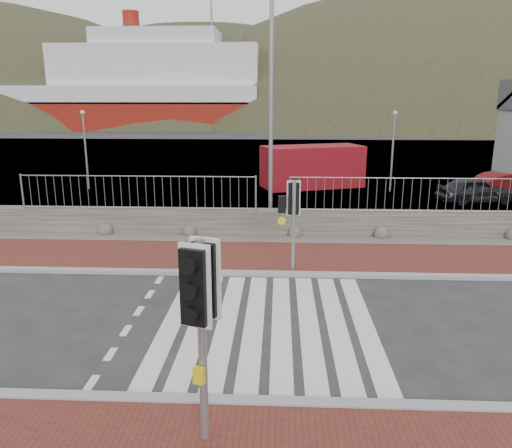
# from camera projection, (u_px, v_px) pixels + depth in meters

# --- Properties ---
(ground) EXTENTS (220.00, 220.00, 0.00)m
(ground) POSITION_uv_depth(u_px,v_px,m) (268.00, 323.00, 10.93)
(ground) COLOR #28282B
(ground) RESTS_ON ground
(sidewalk_far) EXTENTS (40.00, 3.00, 0.08)m
(sidewalk_far) POSITION_uv_depth(u_px,v_px,m) (271.00, 257.00, 15.28)
(sidewalk_far) COLOR brown
(sidewalk_far) RESTS_ON ground
(kerb_near) EXTENTS (40.00, 0.25, 0.12)m
(kerb_near) POSITION_uv_depth(u_px,v_px,m) (263.00, 403.00, 8.02)
(kerb_near) COLOR gray
(kerb_near) RESTS_ON ground
(kerb_far) EXTENTS (40.00, 0.25, 0.12)m
(kerb_far) POSITION_uv_depth(u_px,v_px,m) (270.00, 274.00, 13.82)
(kerb_far) COLOR gray
(kerb_far) RESTS_ON ground
(zebra_crossing) EXTENTS (4.62, 5.60, 0.01)m
(zebra_crossing) POSITION_uv_depth(u_px,v_px,m) (268.00, 323.00, 10.93)
(zebra_crossing) COLOR silver
(zebra_crossing) RESTS_ON ground
(gravel_strip) EXTENTS (40.00, 1.50, 0.06)m
(gravel_strip) POSITION_uv_depth(u_px,v_px,m) (272.00, 239.00, 17.21)
(gravel_strip) COLOR #59544C
(gravel_strip) RESTS_ON ground
(stone_wall) EXTENTS (40.00, 0.60, 0.90)m
(stone_wall) POSITION_uv_depth(u_px,v_px,m) (273.00, 222.00, 17.88)
(stone_wall) COLOR #48433B
(stone_wall) RESTS_ON ground
(railing) EXTENTS (18.07, 0.07, 1.22)m
(railing) POSITION_uv_depth(u_px,v_px,m) (273.00, 185.00, 17.40)
(railing) COLOR gray
(railing) RESTS_ON stone_wall
(quay) EXTENTS (120.00, 40.00, 0.50)m
(quay) POSITION_uv_depth(u_px,v_px,m) (277.00, 162.00, 37.92)
(quay) COLOR #4C4C4F
(quay) RESTS_ON ground
(water) EXTENTS (220.00, 50.00, 0.05)m
(water) POSITION_uv_depth(u_px,v_px,m) (278.00, 131.00, 71.78)
(water) COLOR #3F4C54
(water) RESTS_ON ground
(ferry) EXTENTS (50.00, 16.00, 20.00)m
(ferry) POSITION_uv_depth(u_px,v_px,m) (118.00, 92.00, 76.41)
(ferry) COLOR maroon
(ferry) RESTS_ON ground
(hills_backdrop) EXTENTS (254.00, 90.00, 100.00)m
(hills_backdrop) POSITION_uv_depth(u_px,v_px,m) (311.00, 237.00, 101.40)
(hills_backdrop) COLOR #2B2D1B
(hills_backdrop) RESTS_ON ground
(traffic_signal_near) EXTENTS (0.49, 0.38, 3.05)m
(traffic_signal_near) POSITION_uv_depth(u_px,v_px,m) (201.00, 300.00, 6.64)
(traffic_signal_near) COLOR gray
(traffic_signal_near) RESTS_ON ground
(traffic_signal_far) EXTENTS (0.63, 0.25, 2.62)m
(traffic_signal_far) POSITION_uv_depth(u_px,v_px,m) (293.00, 206.00, 13.63)
(traffic_signal_far) COLOR gray
(traffic_signal_far) RESTS_ON ground
(streetlight) EXTENTS (1.83, 0.78, 8.90)m
(streetlight) POSITION_uv_depth(u_px,v_px,m) (275.00, 91.00, 17.57)
(streetlight) COLOR gray
(streetlight) RESTS_ON ground
(shipping_container) EXTENTS (5.78, 3.88, 2.23)m
(shipping_container) POSITION_uv_depth(u_px,v_px,m) (312.00, 166.00, 27.14)
(shipping_container) COLOR maroon
(shipping_container) RESTS_ON ground
(car_a) EXTENTS (3.68, 1.98, 1.19)m
(car_a) POSITION_uv_depth(u_px,v_px,m) (475.00, 190.00, 23.19)
(car_a) COLOR black
(car_a) RESTS_ON ground
(car_b) EXTENTS (3.58, 2.25, 1.11)m
(car_b) POSITION_uv_depth(u_px,v_px,m) (503.00, 183.00, 25.15)
(car_b) COLOR #600D0F
(car_b) RESTS_ON ground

